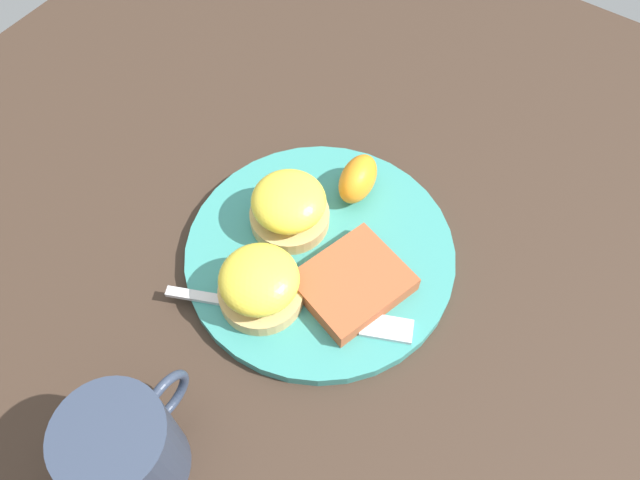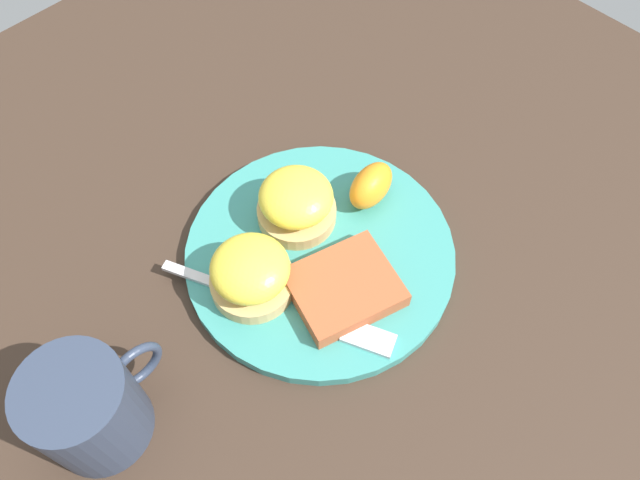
{
  "view_description": "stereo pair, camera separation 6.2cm",
  "coord_description": "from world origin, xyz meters",
  "px_view_note": "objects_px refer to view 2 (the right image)",
  "views": [
    {
      "loc": [
        -0.27,
        -0.19,
        0.56
      ],
      "look_at": [
        0.0,
        0.0,
        0.03
      ],
      "focal_mm": 35.0,
      "sensor_mm": 36.0,
      "label": 1
    },
    {
      "loc": [
        -0.23,
        -0.23,
        0.56
      ],
      "look_at": [
        0.0,
        0.0,
        0.03
      ],
      "focal_mm": 35.0,
      "sensor_mm": 36.0,
      "label": 2
    }
  ],
  "objects_px": {
    "sandwich_benedict_left": "(296,202)",
    "sandwich_benedict_right": "(251,273)",
    "hashbrown_patty": "(344,287)",
    "fork": "(291,310)",
    "orange_wedge": "(371,186)",
    "cup": "(88,409)"
  },
  "relations": [
    {
      "from": "hashbrown_patty",
      "to": "orange_wedge",
      "type": "xyz_separation_m",
      "value": [
        0.1,
        0.06,
        0.01
      ]
    },
    {
      "from": "sandwich_benedict_left",
      "to": "hashbrown_patty",
      "type": "relative_size",
      "value": 0.83
    },
    {
      "from": "orange_wedge",
      "to": "fork",
      "type": "height_order",
      "value": "orange_wedge"
    },
    {
      "from": "sandwich_benedict_right",
      "to": "fork",
      "type": "relative_size",
      "value": 0.36
    },
    {
      "from": "orange_wedge",
      "to": "sandwich_benedict_left",
      "type": "bearing_deg",
      "value": 153.43
    },
    {
      "from": "sandwich_benedict_right",
      "to": "fork",
      "type": "distance_m",
      "value": 0.05
    },
    {
      "from": "fork",
      "to": "cup",
      "type": "relative_size",
      "value": 1.88
    },
    {
      "from": "hashbrown_patty",
      "to": "orange_wedge",
      "type": "height_order",
      "value": "orange_wedge"
    },
    {
      "from": "sandwich_benedict_right",
      "to": "fork",
      "type": "xyz_separation_m",
      "value": [
        0.01,
        -0.05,
        -0.02
      ]
    },
    {
      "from": "cup",
      "to": "fork",
      "type": "bearing_deg",
      "value": -11.69
    },
    {
      "from": "sandwich_benedict_right",
      "to": "hashbrown_patty",
      "type": "xyz_separation_m",
      "value": [
        0.06,
        -0.07,
        -0.02
      ]
    },
    {
      "from": "hashbrown_patty",
      "to": "cup",
      "type": "height_order",
      "value": "cup"
    },
    {
      "from": "sandwich_benedict_right",
      "to": "hashbrown_patty",
      "type": "height_order",
      "value": "sandwich_benedict_right"
    },
    {
      "from": "sandwich_benedict_right",
      "to": "orange_wedge",
      "type": "xyz_separation_m",
      "value": [
        0.16,
        -0.01,
        -0.01
      ]
    },
    {
      "from": "sandwich_benedict_right",
      "to": "fork",
      "type": "bearing_deg",
      "value": -80.39
    },
    {
      "from": "sandwich_benedict_right",
      "to": "hashbrown_patty",
      "type": "bearing_deg",
      "value": -48.61
    },
    {
      "from": "cup",
      "to": "sandwich_benedict_left",
      "type": "bearing_deg",
      "value": 7.55
    },
    {
      "from": "sandwich_benedict_right",
      "to": "orange_wedge",
      "type": "bearing_deg",
      "value": -2.5
    },
    {
      "from": "sandwich_benedict_left",
      "to": "sandwich_benedict_right",
      "type": "relative_size",
      "value": 1.0
    },
    {
      "from": "sandwich_benedict_right",
      "to": "cup",
      "type": "relative_size",
      "value": 0.68
    },
    {
      "from": "sandwich_benedict_left",
      "to": "sandwich_benedict_right",
      "type": "distance_m",
      "value": 0.09
    },
    {
      "from": "sandwich_benedict_left",
      "to": "fork",
      "type": "xyz_separation_m",
      "value": [
        -0.08,
        -0.08,
        -0.02
      ]
    }
  ]
}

